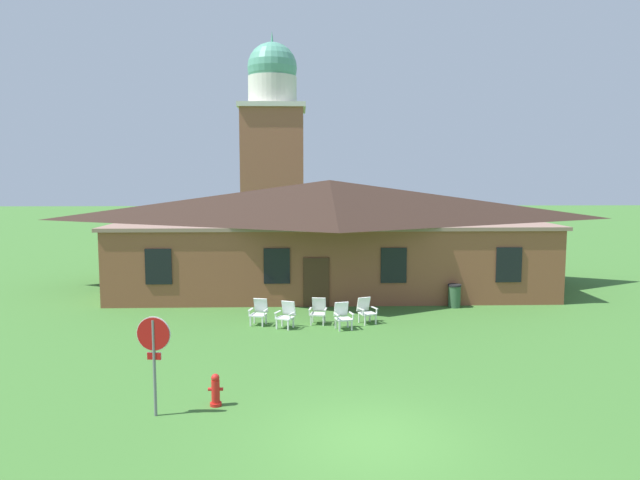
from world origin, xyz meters
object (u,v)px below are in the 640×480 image
at_px(stop_sign, 154,346).
at_px(lawn_chair_left_end, 318,310).
at_px(fire_hydrant, 216,391).
at_px(lawn_chair_by_porch, 259,311).
at_px(lawn_chair_near_door, 286,314).
at_px(lawn_chair_middle, 343,315).
at_px(lawn_chair_right_end, 366,310).
at_px(trash_bin, 454,296).

relative_size(stop_sign, lawn_chair_left_end, 2.44).
bearing_deg(fire_hydrant, lawn_chair_by_porch, 86.25).
bearing_deg(lawn_chair_near_door, fire_hydrant, -101.85).
height_order(lawn_chair_by_porch, lawn_chair_middle, same).
distance_m(lawn_chair_near_door, lawn_chair_right_end, 3.03).
bearing_deg(trash_bin, lawn_chair_near_door, -156.12).
relative_size(lawn_chair_near_door, lawn_chair_right_end, 1.00).
xyz_separation_m(lawn_chair_near_door, lawn_chair_middle, (2.04, -0.24, 0.00)).
bearing_deg(lawn_chair_right_end, lawn_chair_by_porch, -178.85).
bearing_deg(fire_hydrant, lawn_chair_middle, 63.22).
bearing_deg(lawn_chair_middle, trash_bin, 33.90).
bearing_deg(fire_hydrant, stop_sign, -157.28).
bearing_deg(lawn_chair_by_porch, fire_hydrant, -93.75).
xyz_separation_m(lawn_chair_left_end, lawn_chair_middle, (0.85, -0.80, 0.00)).
bearing_deg(lawn_chair_middle, lawn_chair_near_door, 173.34).
bearing_deg(fire_hydrant, lawn_chair_left_end, 70.97).
height_order(lawn_chair_by_porch, fire_hydrant, lawn_chair_by_porch).
relative_size(stop_sign, lawn_chair_right_end, 2.44).
distance_m(fire_hydrant, trash_bin, 13.48).
bearing_deg(lawn_chair_middle, lawn_chair_by_porch, 166.48).
bearing_deg(lawn_chair_right_end, fire_hydrant, -119.73).
bearing_deg(trash_bin, fire_hydrant, -129.34).
bearing_deg(lawn_chair_right_end, lawn_chair_near_door, -169.00).
relative_size(lawn_chair_by_porch, lawn_chair_left_end, 1.00).
bearing_deg(lawn_chair_left_end, lawn_chair_near_door, -154.44).
height_order(lawn_chair_near_door, trash_bin, trash_bin).
bearing_deg(stop_sign, lawn_chair_by_porch, 77.77).
bearing_deg(lawn_chair_near_door, stop_sign, -109.83).
relative_size(lawn_chair_near_door, fire_hydrant, 1.21).
relative_size(stop_sign, lawn_chair_middle, 2.44).
bearing_deg(trash_bin, lawn_chair_left_end, -156.47).
distance_m(stop_sign, lawn_chair_near_door, 8.44).
height_order(stop_sign, trash_bin, stop_sign).
height_order(fire_hydrant, trash_bin, trash_bin).
distance_m(lawn_chair_middle, fire_hydrant, 7.94).
distance_m(stop_sign, trash_bin, 14.78).
height_order(stop_sign, lawn_chair_near_door, stop_sign).
bearing_deg(lawn_chair_left_end, stop_sign, -115.49).
height_order(lawn_chair_right_end, fire_hydrant, lawn_chair_right_end).
distance_m(lawn_chair_by_porch, fire_hydrant, 7.84).
xyz_separation_m(lawn_chair_middle, lawn_chair_right_end, (0.94, 0.82, 0.00)).
distance_m(lawn_chair_middle, lawn_chair_right_end, 1.24).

